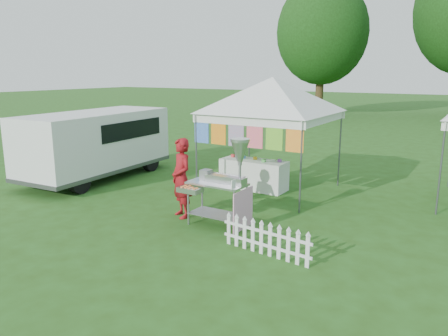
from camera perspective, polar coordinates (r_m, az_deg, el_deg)
The scene contains 8 objects.
ground at distance 9.02m, azimuth -3.79°, elevation -7.88°, with size 120.00×120.00×0.00m, color #284D16.
canopy_main at distance 11.48m, azimuth 6.36°, elevation 11.68°, with size 4.24×4.24×3.45m.
tree_left at distance 32.86m, azimuth 12.70°, elevation 16.94°, with size 6.40×6.40×9.53m.
donut_cart at distance 8.73m, azimuth 0.15°, elevation -1.02°, with size 1.34×0.91×1.86m.
vendor at distance 9.51m, azimuth -5.59°, elevation -1.33°, with size 0.64×0.42×1.75m, color maroon.
cargo_van at distance 13.58m, azimuth -16.02°, elevation 3.23°, with size 2.17×4.85×1.97m.
picket_fence at distance 7.70m, azimuth 5.46°, elevation -9.29°, with size 1.79×0.24×0.56m.
display_table at distance 11.90m, azimuth 3.89°, elevation -0.84°, with size 1.80×0.70×0.80m, color white.
Camera 1 is at (4.93, -6.87, 3.14)m, focal length 35.00 mm.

